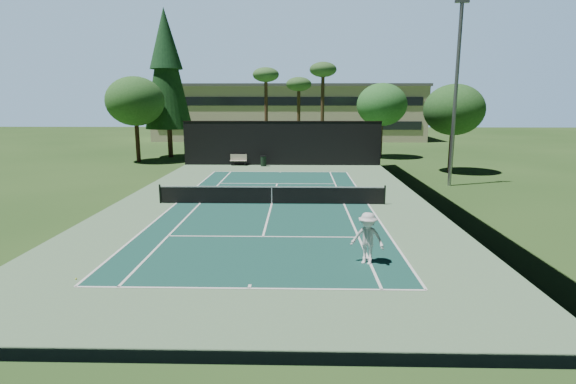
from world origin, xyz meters
name	(u,v)px	position (x,y,z in m)	size (l,w,h in m)	color
ground	(272,204)	(0.00, 0.00, 0.00)	(160.00, 160.00, 0.00)	#27481B
apron_slab	(272,204)	(0.00, 0.00, 0.01)	(18.00, 32.00, 0.01)	#5F885F
court_surface	(272,204)	(0.00, 0.00, 0.01)	(10.97, 23.77, 0.01)	#16483E
court_lines	(272,204)	(0.00, 0.00, 0.02)	(11.07, 23.87, 0.01)	white
tennis_net	(272,194)	(0.00, 0.00, 0.56)	(12.90, 0.10, 1.10)	black
fence	(272,169)	(0.00, 0.06, 2.01)	(18.04, 32.05, 4.03)	black
player	(367,238)	(3.99, -9.54, 0.94)	(1.22, 0.70, 1.89)	silver
tennis_ball_a	(76,279)	(-5.75, -11.28, 0.03)	(0.06, 0.06, 0.06)	#DDF437
tennis_ball_b	(268,192)	(-0.41, 3.15, 0.04)	(0.08, 0.08, 0.08)	#C2D731
tennis_ball_c	(317,198)	(2.66, 1.63, 0.03)	(0.06, 0.06, 0.06)	yellow
tennis_ball_d	(179,186)	(-6.66, 5.07, 0.03)	(0.06, 0.06, 0.06)	#BDDC32
park_bench	(239,159)	(-3.98, 15.74, 0.55)	(1.50, 0.45, 1.02)	beige
trash_bin	(263,161)	(-1.66, 15.27, 0.48)	(0.56, 0.56, 0.95)	black
pine_tree	(166,63)	(-12.00, 22.00, 9.55)	(4.80, 4.80, 15.00)	#4F3122
palm_a	(266,78)	(-2.00, 24.00, 8.19)	(2.80, 2.80, 9.32)	#4D3421
palm_b	(299,87)	(1.50, 26.00, 7.36)	(2.80, 2.80, 8.42)	#4B3520
palm_c	(323,73)	(4.00, 23.00, 8.60)	(2.80, 2.80, 9.77)	#44321D
decid_tree_a	(382,105)	(10.00, 22.00, 5.42)	(5.12, 5.12, 7.62)	#402B1B
decid_tree_b	(454,110)	(14.00, 12.00, 5.08)	(4.80, 4.80, 7.14)	#462E1E
decid_tree_c	(135,101)	(-14.00, 18.00, 5.76)	(5.44, 5.44, 8.09)	#41291C
campus_building	(289,112)	(0.00, 45.98, 4.21)	(40.50, 12.50, 8.30)	beige
light_pole	(456,91)	(12.00, 6.00, 6.46)	(0.90, 0.25, 12.22)	gray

